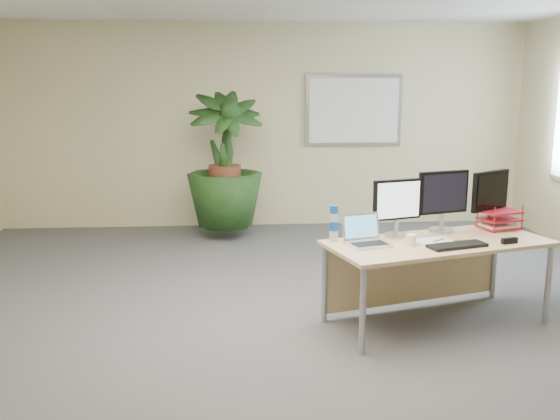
{
  "coord_description": "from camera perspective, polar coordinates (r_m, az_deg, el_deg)",
  "views": [
    {
      "loc": [
        -0.4,
        -4.36,
        1.95
      ],
      "look_at": [
        -0.06,
        0.35,
        0.96
      ],
      "focal_mm": 40.0,
      "sensor_mm": 36.0,
      "label": 1
    }
  ],
  "objects": [
    {
      "name": "spiral_notebook",
      "position": [
        5.11,
        13.83,
        -2.77
      ],
      "size": [
        0.34,
        0.29,
        0.01
      ],
      "primitive_type": "cube",
      "rotation": [
        0.0,
        0.0,
        0.27
      ],
      "color": "white",
      "rests_on": "desk"
    },
    {
      "name": "water_bottle",
      "position": [
        4.97,
        4.94,
        -1.3
      ],
      "size": [
        0.07,
        0.07,
        0.29
      ],
      "color": "silver",
      "rests_on": "desk"
    },
    {
      "name": "letter_tray",
      "position": [
        5.72,
        19.43,
        -0.93
      ],
      "size": [
        0.38,
        0.33,
        0.15
      ],
      "color": "#B51628",
      "rests_on": "desk"
    },
    {
      "name": "stapler",
      "position": [
        5.23,
        20.24,
        -2.65
      ],
      "size": [
        0.14,
        0.07,
        0.05
      ],
      "primitive_type": "cube",
      "rotation": [
        0.0,
        0.0,
        0.29
      ],
      "color": "black",
      "rests_on": "desk"
    },
    {
      "name": "coffee_mug",
      "position": [
        4.96,
        11.9,
        -2.69
      ],
      "size": [
        0.11,
        0.08,
        0.09
      ],
      "color": "white",
      "rests_on": "desk"
    },
    {
      "name": "laptop",
      "position": [
        4.93,
        7.82,
        -2.43
      ],
      "size": [
        0.39,
        0.36,
        0.23
      ],
      "color": "silver",
      "rests_on": "desk"
    },
    {
      "name": "floor",
      "position": [
        4.79,
        1.0,
        -12.2
      ],
      "size": [
        8.0,
        8.0,
        0.0
      ],
      "primitive_type": "plane",
      "color": "#4D4E53",
      "rests_on": "ground"
    },
    {
      "name": "monitor_dark",
      "position": [
        5.69,
        18.66,
        1.29
      ],
      "size": [
        0.4,
        0.27,
        0.5
      ],
      "color": "#A5A5A9",
      "rests_on": "desk"
    },
    {
      "name": "monitor_left",
      "position": [
        5.16,
        10.65,
        0.54
      ],
      "size": [
        0.42,
        0.19,
        0.47
      ],
      "color": "#A5A5A9",
      "rests_on": "desk"
    },
    {
      "name": "orange_pen",
      "position": [
        5.11,
        14.3,
        -2.69
      ],
      "size": [
        0.11,
        0.09,
        0.01
      ],
      "primitive_type": "cylinder",
      "rotation": [
        0.0,
        1.57,
        0.66
      ],
      "color": "#CB4116",
      "rests_on": "spiral_notebook"
    },
    {
      "name": "desk",
      "position": [
        5.26,
        13.6,
        -4.05
      ],
      "size": [
        1.93,
        1.23,
        0.69
      ],
      "color": "tan",
      "rests_on": "floor"
    },
    {
      "name": "floor_plant",
      "position": [
        7.78,
        -5.06,
        2.88
      ],
      "size": [
        1.0,
        1.0,
        1.5
      ],
      "primitive_type": "imported",
      "rotation": [
        0.0,
        0.0,
        0.22
      ],
      "color": "#163413",
      "rests_on": "floor"
    },
    {
      "name": "whiteboard",
      "position": [
        8.49,
        6.76,
        9.02
      ],
      "size": [
        1.3,
        0.04,
        0.95
      ],
      "color": "#AAAAAF",
      "rests_on": "back_wall"
    },
    {
      "name": "yellow_highlighter",
      "position": [
        5.19,
        16.21,
        -2.65
      ],
      "size": [
        0.12,
        0.03,
        0.02
      ],
      "primitive_type": "cylinder",
      "rotation": [
        0.0,
        1.57,
        0.11
      ],
      "color": "yellow",
      "rests_on": "desk"
    },
    {
      "name": "back_wall",
      "position": [
        8.39,
        -1.46,
        7.69
      ],
      "size": [
        7.0,
        0.04,
        2.7
      ],
      "primitive_type": "cube",
      "color": "beige",
      "rests_on": "floor"
    },
    {
      "name": "keyboard",
      "position": [
        5.0,
        15.9,
        -3.14
      ],
      "size": [
        0.49,
        0.28,
        0.03
      ],
      "primitive_type": "cube",
      "rotation": [
        0.0,
        0.0,
        0.29
      ],
      "color": "black",
      "rests_on": "desk"
    },
    {
      "name": "monitor_right",
      "position": [
        5.42,
        14.69,
        1.15
      ],
      "size": [
        0.46,
        0.21,
        0.52
      ],
      "color": "#A5A5A9",
      "rests_on": "desk"
    }
  ]
}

